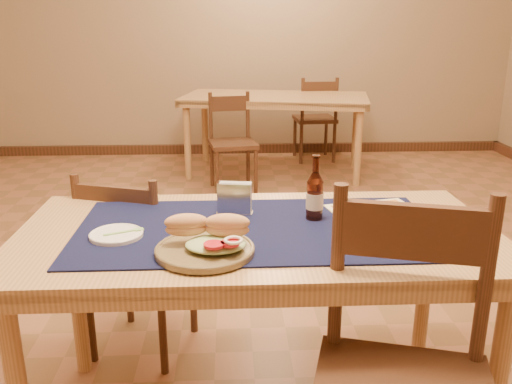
{
  "coord_description": "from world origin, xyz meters",
  "views": [
    {
      "loc": [
        -0.09,
        -2.49,
        1.41
      ],
      "look_at": [
        0.0,
        -0.7,
        0.85
      ],
      "focal_mm": 38.0,
      "sensor_mm": 36.0,
      "label": 1
    }
  ],
  "objects_px": {
    "sandwich_plate": "(208,243)",
    "napkin_holder": "(235,199)",
    "back_table": "(275,104)",
    "main_table": "(257,252)",
    "chair_main_near": "(404,383)",
    "beer_bottle": "(315,196)",
    "chair_main_far": "(136,260)"
  },
  "relations": [
    {
      "from": "sandwich_plate",
      "to": "napkin_holder",
      "type": "xyz_separation_m",
      "value": [
        0.08,
        0.34,
        0.02
      ]
    },
    {
      "from": "back_table",
      "to": "sandwich_plate",
      "type": "height_order",
      "value": "sandwich_plate"
    },
    {
      "from": "main_table",
      "to": "sandwich_plate",
      "type": "bearing_deg",
      "value": -129.0
    },
    {
      "from": "chair_main_near",
      "to": "napkin_holder",
      "type": "xyz_separation_m",
      "value": [
        -0.43,
        0.67,
        0.29
      ]
    },
    {
      "from": "chair_main_near",
      "to": "napkin_holder",
      "type": "distance_m",
      "value": 0.85
    },
    {
      "from": "back_table",
      "to": "chair_main_near",
      "type": "relative_size",
      "value": 1.85
    },
    {
      "from": "sandwich_plate",
      "to": "beer_bottle",
      "type": "xyz_separation_m",
      "value": [
        0.36,
        0.28,
        0.05
      ]
    },
    {
      "from": "back_table",
      "to": "beer_bottle",
      "type": "bearing_deg",
      "value": -92.54
    },
    {
      "from": "beer_bottle",
      "to": "sandwich_plate",
      "type": "bearing_deg",
      "value": -142.7
    },
    {
      "from": "chair_main_far",
      "to": "back_table",
      "type": "bearing_deg",
      "value": 74.14
    },
    {
      "from": "back_table",
      "to": "chair_main_far",
      "type": "distance_m",
      "value": 3.1
    },
    {
      "from": "chair_main_far",
      "to": "sandwich_plate",
      "type": "xyz_separation_m",
      "value": [
        0.34,
        -0.65,
        0.35
      ]
    },
    {
      "from": "chair_main_far",
      "to": "beer_bottle",
      "type": "relative_size",
      "value": 3.72
    },
    {
      "from": "beer_bottle",
      "to": "chair_main_near",
      "type": "bearing_deg",
      "value": -75.73
    },
    {
      "from": "chair_main_far",
      "to": "beer_bottle",
      "type": "height_order",
      "value": "beer_bottle"
    },
    {
      "from": "sandwich_plate",
      "to": "chair_main_near",
      "type": "bearing_deg",
      "value": -32.21
    },
    {
      "from": "back_table",
      "to": "chair_main_far",
      "type": "height_order",
      "value": "chair_main_far"
    },
    {
      "from": "main_table",
      "to": "chair_main_near",
      "type": "xyz_separation_m",
      "value": [
        0.35,
        -0.52,
        -0.15
      ]
    },
    {
      "from": "chair_main_near",
      "to": "beer_bottle",
      "type": "xyz_separation_m",
      "value": [
        -0.15,
        0.6,
        0.32
      ]
    },
    {
      "from": "chair_main_near",
      "to": "sandwich_plate",
      "type": "distance_m",
      "value": 0.66
    },
    {
      "from": "chair_main_far",
      "to": "napkin_holder",
      "type": "distance_m",
      "value": 0.64
    },
    {
      "from": "main_table",
      "to": "beer_bottle",
      "type": "relative_size",
      "value": 7.03
    },
    {
      "from": "main_table",
      "to": "chair_main_far",
      "type": "distance_m",
      "value": 0.71
    },
    {
      "from": "back_table",
      "to": "chair_main_near",
      "type": "bearing_deg",
      "value": -89.95
    },
    {
      "from": "main_table",
      "to": "napkin_holder",
      "type": "height_order",
      "value": "napkin_holder"
    },
    {
      "from": "main_table",
      "to": "napkin_holder",
      "type": "bearing_deg",
      "value": 116.5
    },
    {
      "from": "main_table",
      "to": "chair_main_near",
      "type": "bearing_deg",
      "value": -55.62
    },
    {
      "from": "chair_main_near",
      "to": "napkin_holder",
      "type": "height_order",
      "value": "chair_main_near"
    },
    {
      "from": "back_table",
      "to": "sandwich_plate",
      "type": "bearing_deg",
      "value": -98.0
    },
    {
      "from": "chair_main_near",
      "to": "sandwich_plate",
      "type": "height_order",
      "value": "chair_main_near"
    },
    {
      "from": "chair_main_near",
      "to": "back_table",
      "type": "bearing_deg",
      "value": 90.05
    },
    {
      "from": "chair_main_far",
      "to": "beer_bottle",
      "type": "xyz_separation_m",
      "value": [
        0.7,
        -0.37,
        0.4
      ]
    }
  ]
}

